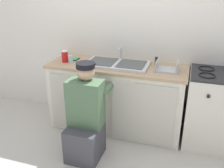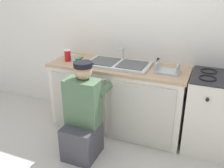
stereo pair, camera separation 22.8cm
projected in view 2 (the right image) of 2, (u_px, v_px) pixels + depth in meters
name	position (u px, v px, depth m)	size (l,w,h in m)	color
ground_plane	(109.00, 138.00, 3.23)	(12.00, 12.00, 0.00)	beige
back_wall	(128.00, 32.00, 3.30)	(6.00, 0.10, 2.50)	silver
counter_cabinet	(117.00, 99.00, 3.31)	(1.72, 0.62, 0.86)	silver
countertop	(118.00, 67.00, 3.15)	(1.76, 0.62, 0.03)	tan
sink_double_basin	(118.00, 64.00, 3.14)	(0.80, 0.44, 0.19)	silver
stove_range	(215.00, 114.00, 2.88)	(0.63, 0.62, 0.93)	silver
plumber_person	(83.00, 119.00, 2.77)	(0.42, 0.61, 1.10)	#3F3F47
cell_phone	(79.00, 58.00, 3.40)	(0.07, 0.14, 0.01)	black
soda_cup_red	(68.00, 55.00, 3.28)	(0.08, 0.08, 0.15)	red
spice_bottle_pepper	(158.00, 62.00, 3.09)	(0.04, 0.04, 0.10)	#513823
dish_rack_tray	(167.00, 70.00, 2.90)	(0.28, 0.22, 0.11)	#B2B7BC
water_glass	(73.00, 58.00, 3.25)	(0.06, 0.06, 0.10)	#ADC6CC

